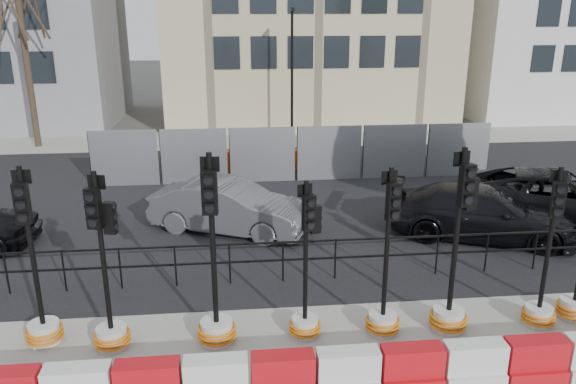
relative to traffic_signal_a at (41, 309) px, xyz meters
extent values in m
plane|color=#51514C|center=(5.86, 0.80, -0.71)|extent=(120.00, 120.00, 0.00)
cube|color=black|center=(5.86, 7.80, -0.69)|extent=(40.00, 14.00, 0.03)
cube|color=gray|center=(5.86, 16.80, -0.70)|extent=(40.00, 4.00, 0.02)
cylinder|color=black|center=(-1.34, 2.00, -0.21)|extent=(0.04, 0.04, 1.00)
cylinder|color=black|center=(-0.14, 2.00, -0.21)|extent=(0.04, 0.04, 1.00)
cylinder|color=black|center=(1.06, 2.00, -0.21)|extent=(0.04, 0.04, 1.00)
cylinder|color=black|center=(2.26, 2.00, -0.21)|extent=(0.04, 0.04, 1.00)
cylinder|color=black|center=(3.46, 2.00, -0.21)|extent=(0.04, 0.04, 1.00)
cylinder|color=black|center=(4.66, 2.00, -0.21)|extent=(0.04, 0.04, 1.00)
cylinder|color=black|center=(5.86, 2.00, -0.21)|extent=(0.04, 0.04, 1.00)
cylinder|color=black|center=(7.06, 2.00, -0.21)|extent=(0.04, 0.04, 1.00)
cylinder|color=black|center=(8.26, 2.00, -0.21)|extent=(0.04, 0.04, 1.00)
cylinder|color=black|center=(9.46, 2.00, -0.21)|extent=(0.04, 0.04, 1.00)
cylinder|color=black|center=(10.66, 2.00, -0.21)|extent=(0.04, 0.04, 1.00)
cube|color=black|center=(5.86, 2.00, 0.27)|extent=(18.00, 0.04, 0.04)
cube|color=black|center=(5.86, 2.00, -0.16)|extent=(18.00, 0.04, 0.04)
cube|color=#94979D|center=(-0.14, 9.80, 0.29)|extent=(2.30, 0.05, 2.00)
cylinder|color=black|center=(-1.29, 9.80, 0.29)|extent=(0.05, 0.05, 2.00)
cube|color=#94979D|center=(2.26, 9.80, 0.29)|extent=(2.30, 0.05, 2.00)
cylinder|color=black|center=(1.11, 9.80, 0.29)|extent=(0.05, 0.05, 2.00)
cube|color=#94979D|center=(4.66, 9.80, 0.29)|extent=(2.30, 0.05, 2.00)
cylinder|color=black|center=(3.51, 9.80, 0.29)|extent=(0.05, 0.05, 2.00)
cube|color=#94979D|center=(7.06, 9.80, 0.29)|extent=(2.30, 0.05, 2.00)
cylinder|color=black|center=(5.91, 9.80, 0.29)|extent=(0.05, 0.05, 2.00)
cube|color=#94979D|center=(9.46, 9.80, 0.29)|extent=(2.30, 0.05, 2.00)
cylinder|color=black|center=(8.31, 9.80, 0.29)|extent=(0.05, 0.05, 2.00)
cube|color=#94979D|center=(11.86, 9.80, 0.29)|extent=(2.30, 0.05, 2.00)
cylinder|color=black|center=(10.71, 9.80, 0.29)|extent=(0.05, 0.05, 2.00)
cube|color=#D4510E|center=(1.86, 11.30, -0.31)|extent=(1.00, 0.40, 0.80)
cube|color=#D4510E|center=(3.86, 11.30, -0.31)|extent=(1.00, 0.40, 0.80)
cube|color=#D4510E|center=(5.86, 11.30, -0.31)|extent=(1.00, 0.40, 0.80)
cube|color=#D4510E|center=(7.86, 11.30, -0.31)|extent=(1.00, 0.40, 0.80)
cube|color=#D4510E|center=(9.86, 11.30, -0.31)|extent=(1.00, 0.40, 0.80)
cylinder|color=black|center=(6.36, 15.80, 2.29)|extent=(0.12, 0.12, 6.00)
cube|color=black|center=(6.36, 15.55, 5.19)|extent=(0.12, 0.50, 0.12)
cylinder|color=#473828|center=(-5.14, 16.30, 2.44)|extent=(0.28, 0.28, 6.30)
cube|color=silver|center=(1.13, -2.00, -0.16)|extent=(1.00, 0.35, 0.50)
cube|color=red|center=(2.18, -2.00, -0.16)|extent=(1.00, 0.35, 0.50)
cube|color=silver|center=(3.23, -2.00, -0.16)|extent=(1.00, 0.35, 0.50)
cube|color=red|center=(4.28, -2.00, -0.16)|extent=(1.00, 0.35, 0.50)
cube|color=silver|center=(5.33, -2.00, -0.16)|extent=(1.00, 0.35, 0.50)
cube|color=red|center=(6.38, -2.00, -0.56)|extent=(1.00, 0.50, 0.30)
cube|color=red|center=(6.38, -2.00, -0.16)|extent=(1.00, 0.35, 0.50)
cube|color=silver|center=(7.43, -2.00, -0.56)|extent=(1.00, 0.50, 0.30)
cube|color=silver|center=(7.43, -2.00, -0.16)|extent=(1.00, 0.35, 0.50)
cube|color=red|center=(8.48, -2.00, -0.56)|extent=(1.00, 0.50, 0.30)
cube|color=red|center=(8.48, -2.00, -0.16)|extent=(1.00, 0.35, 0.50)
cylinder|color=white|center=(0.00, 0.01, -0.50)|extent=(0.56, 0.56, 0.42)
torus|color=orange|center=(0.00, 0.01, -0.58)|extent=(0.68, 0.68, 0.05)
torus|color=orange|center=(0.00, 0.01, -0.50)|extent=(0.68, 0.68, 0.05)
torus|color=orange|center=(0.00, 0.01, -0.42)|extent=(0.68, 0.68, 0.05)
cylinder|color=black|center=(0.00, 0.01, 1.16)|extent=(0.09, 0.09, 3.12)
cube|color=black|center=(0.01, -0.11, 2.10)|extent=(0.26, 0.17, 0.73)
cylinder|color=black|center=(0.02, -0.19, 1.87)|extent=(0.16, 0.06, 0.16)
cylinder|color=black|center=(0.02, -0.19, 2.10)|extent=(0.16, 0.06, 0.16)
cylinder|color=black|center=(0.02, -0.19, 2.33)|extent=(0.16, 0.06, 0.16)
cube|color=black|center=(-0.01, 0.08, 2.52)|extent=(0.31, 0.06, 0.25)
cylinder|color=white|center=(1.28, -0.26, -0.50)|extent=(0.55, 0.55, 0.41)
torus|color=orange|center=(1.28, -0.26, -0.59)|extent=(0.67, 0.67, 0.05)
torus|color=orange|center=(1.28, -0.26, -0.50)|extent=(0.67, 0.67, 0.05)
torus|color=orange|center=(1.28, -0.26, -0.42)|extent=(0.67, 0.67, 0.05)
cylinder|color=black|center=(1.28, -0.26, 1.14)|extent=(0.09, 0.09, 3.08)
cube|color=black|center=(1.25, -0.38, 2.06)|extent=(0.28, 0.20, 0.72)
cylinder|color=black|center=(1.23, -0.46, 1.83)|extent=(0.16, 0.09, 0.15)
cylinder|color=black|center=(1.23, -0.46, 2.06)|extent=(0.16, 0.09, 0.15)
cylinder|color=black|center=(1.23, -0.46, 2.29)|extent=(0.16, 0.09, 0.15)
cube|color=black|center=(1.30, -0.20, 2.47)|extent=(0.31, 0.11, 0.25)
cube|color=black|center=(1.48, -0.32, 1.85)|extent=(0.23, 0.18, 0.56)
cylinder|color=white|center=(3.20, -0.29, -0.49)|extent=(0.60, 0.60, 0.44)
torus|color=orange|center=(3.20, -0.29, -0.58)|extent=(0.72, 0.72, 0.06)
torus|color=orange|center=(3.20, -0.29, -0.49)|extent=(0.72, 0.72, 0.06)
torus|color=orange|center=(3.20, -0.29, -0.40)|extent=(0.72, 0.72, 0.06)
cylinder|color=black|center=(3.20, -0.29, 1.29)|extent=(0.10, 0.10, 3.33)
cube|color=black|center=(3.19, -0.43, 2.29)|extent=(0.28, 0.18, 0.78)
cylinder|color=black|center=(3.18, -0.51, 2.05)|extent=(0.17, 0.07, 0.17)
cylinder|color=black|center=(3.18, -0.51, 2.29)|extent=(0.17, 0.07, 0.17)
cylinder|color=black|center=(3.18, -0.51, 2.53)|extent=(0.17, 0.07, 0.17)
cube|color=black|center=(3.21, -0.23, 2.73)|extent=(0.33, 0.06, 0.27)
cylinder|color=white|center=(4.86, -0.23, -0.52)|extent=(0.51, 0.51, 0.38)
torus|color=orange|center=(4.86, -0.23, -0.60)|extent=(0.61, 0.61, 0.05)
torus|color=orange|center=(4.86, -0.23, -0.52)|extent=(0.61, 0.61, 0.05)
torus|color=orange|center=(4.86, -0.23, -0.45)|extent=(0.61, 0.61, 0.05)
cylinder|color=black|center=(4.86, -0.23, 0.98)|extent=(0.08, 0.08, 2.82)
cube|color=black|center=(4.90, -0.34, 1.83)|extent=(0.26, 0.20, 0.66)
cylinder|color=black|center=(4.92, -0.41, 1.62)|extent=(0.15, 0.09, 0.14)
cylinder|color=black|center=(4.92, -0.41, 1.83)|extent=(0.15, 0.09, 0.14)
cylinder|color=black|center=(4.92, -0.41, 2.03)|extent=(0.15, 0.09, 0.14)
cube|color=black|center=(4.85, -0.18, 2.20)|extent=(0.28, 0.12, 0.23)
cube|color=black|center=(5.04, -0.18, 1.64)|extent=(0.22, 0.17, 0.52)
cylinder|color=white|center=(6.37, -0.28, -0.51)|extent=(0.54, 0.54, 0.40)
torus|color=orange|center=(6.37, -0.28, -0.59)|extent=(0.65, 0.65, 0.05)
torus|color=orange|center=(6.37, -0.28, -0.51)|extent=(0.65, 0.65, 0.05)
torus|color=orange|center=(6.37, -0.28, -0.43)|extent=(0.65, 0.65, 0.05)
cylinder|color=black|center=(6.37, -0.28, 1.10)|extent=(0.09, 0.09, 3.01)
cube|color=black|center=(6.39, -0.40, 2.00)|extent=(0.27, 0.20, 0.70)
cylinder|color=black|center=(6.41, -0.48, 1.78)|extent=(0.16, 0.09, 0.15)
cylinder|color=black|center=(6.41, -0.48, 2.00)|extent=(0.16, 0.09, 0.15)
cylinder|color=black|center=(6.41, -0.48, 2.22)|extent=(0.16, 0.09, 0.15)
cube|color=black|center=(6.35, -0.23, 2.40)|extent=(0.30, 0.10, 0.24)
cylinder|color=white|center=(7.66, -0.31, -0.49)|extent=(0.60, 0.60, 0.44)
torus|color=orange|center=(7.66, -0.31, -0.58)|extent=(0.72, 0.72, 0.06)
torus|color=orange|center=(7.66, -0.31, -0.49)|extent=(0.72, 0.72, 0.06)
torus|color=orange|center=(7.66, -0.31, -0.40)|extent=(0.72, 0.72, 0.06)
cylinder|color=black|center=(7.66, -0.31, 1.28)|extent=(0.10, 0.10, 3.32)
cube|color=black|center=(7.69, -0.43, 2.28)|extent=(0.30, 0.22, 0.77)
cylinder|color=black|center=(7.72, -0.52, 2.03)|extent=(0.17, 0.10, 0.17)
cylinder|color=black|center=(7.72, -0.52, 2.28)|extent=(0.17, 0.10, 0.17)
cylinder|color=black|center=(7.72, -0.52, 2.52)|extent=(0.17, 0.10, 0.17)
cube|color=black|center=(7.64, -0.24, 2.72)|extent=(0.33, 0.12, 0.27)
cube|color=black|center=(7.87, -0.25, 2.06)|extent=(0.25, 0.20, 0.61)
cylinder|color=white|center=(9.50, -0.31, -0.51)|extent=(0.53, 0.53, 0.39)
torus|color=orange|center=(9.50, -0.31, -0.59)|extent=(0.64, 0.64, 0.05)
torus|color=orange|center=(9.50, -0.31, -0.51)|extent=(0.64, 0.64, 0.05)
torus|color=orange|center=(9.50, -0.31, -0.43)|extent=(0.64, 0.64, 0.05)
cylinder|color=black|center=(9.50, -0.31, 1.06)|extent=(0.09, 0.09, 2.95)
cube|color=black|center=(9.46, -0.42, 1.94)|extent=(0.27, 0.20, 0.69)
cylinder|color=black|center=(9.44, -0.50, 1.73)|extent=(0.16, 0.09, 0.15)
cylinder|color=black|center=(9.44, -0.50, 1.94)|extent=(0.16, 0.09, 0.15)
cylinder|color=black|center=(9.44, -0.50, 2.16)|extent=(0.16, 0.09, 0.15)
cube|color=black|center=(9.52, -0.25, 2.34)|extent=(0.29, 0.12, 0.24)
cylinder|color=white|center=(10.34, -0.15, -0.50)|extent=(0.55, 0.55, 0.41)
torus|color=orange|center=(10.34, -0.15, -0.59)|extent=(0.67, 0.67, 0.05)
torus|color=orange|center=(10.34, -0.15, -0.50)|extent=(0.67, 0.67, 0.05)
torus|color=orange|center=(10.34, -0.15, -0.42)|extent=(0.67, 0.67, 0.05)
imported|color=#525257|center=(3.46, 5.21, 0.01)|extent=(4.74, 5.51, 1.45)
imported|color=black|center=(10.23, 4.08, 0.00)|extent=(5.24, 6.22, 1.42)
imported|color=black|center=(12.96, 5.03, 0.04)|extent=(6.44, 7.20, 1.50)
camera|label=1|loc=(3.60, -9.51, 5.26)|focal=35.00mm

